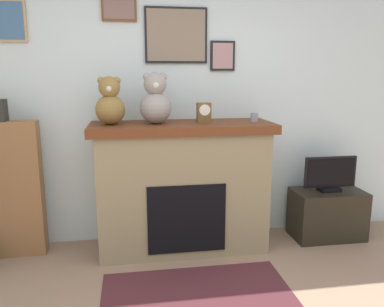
{
  "coord_description": "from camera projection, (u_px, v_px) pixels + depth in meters",
  "views": [
    {
      "loc": [
        -0.48,
        -1.77,
        1.63
      ],
      "look_at": [
        0.07,
        1.65,
        0.91
      ],
      "focal_mm": 36.13,
      "sensor_mm": 36.0,
      "label": 1
    }
  ],
  "objects": [
    {
      "name": "fireplace",
      "position": [
        182.0,
        186.0,
        3.59
      ],
      "size": [
        1.64,
        0.63,
        1.19
      ],
      "color": "#8B7E5A",
      "rests_on": "ground_plane"
    },
    {
      "name": "bookshelf",
      "position": [
        12.0,
        186.0,
        3.43
      ],
      "size": [
        0.5,
        0.16,
        1.44
      ],
      "color": "brown",
      "rests_on": "ground_plane"
    },
    {
      "name": "tv_stand",
      "position": [
        327.0,
        214.0,
        3.88
      ],
      "size": [
        0.7,
        0.4,
        0.49
      ],
      "primitive_type": "cube",
      "color": "black",
      "rests_on": "ground_plane"
    },
    {
      "name": "candle_jar",
      "position": [
        254.0,
        117.0,
        3.55
      ],
      "size": [
        0.07,
        0.07,
        0.08
      ],
      "primitive_type": "cylinder",
      "color": "gray",
      "rests_on": "fireplace"
    },
    {
      "name": "teddy_bear_cream",
      "position": [
        156.0,
        101.0,
        3.37
      ],
      "size": [
        0.28,
        0.28,
        0.45
      ],
      "color": "gray",
      "rests_on": "fireplace"
    },
    {
      "name": "television",
      "position": [
        330.0,
        175.0,
        3.8
      ],
      "size": [
        0.53,
        0.14,
        0.35
      ],
      "color": "black",
      "rests_on": "tv_stand"
    },
    {
      "name": "back_wall",
      "position": [
        179.0,
        107.0,
        3.78
      ],
      "size": [
        5.2,
        0.15,
        2.6
      ],
      "color": "silver",
      "rests_on": "ground_plane"
    },
    {
      "name": "mantel_clock",
      "position": [
        204.0,
        113.0,
        3.46
      ],
      "size": [
        0.12,
        0.09,
        0.18
      ],
      "color": "brown",
      "rests_on": "fireplace"
    },
    {
      "name": "teddy_bear_grey",
      "position": [
        110.0,
        103.0,
        3.32
      ],
      "size": [
        0.26,
        0.26,
        0.41
      ],
      "color": "olive",
      "rests_on": "fireplace"
    },
    {
      "name": "area_rug",
      "position": [
        201.0,
        304.0,
        2.78
      ],
      "size": [
        1.43,
        1.07,
        0.01
      ],
      "primitive_type": "cube",
      "color": "#4C2228",
      "rests_on": "ground_plane"
    }
  ]
}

